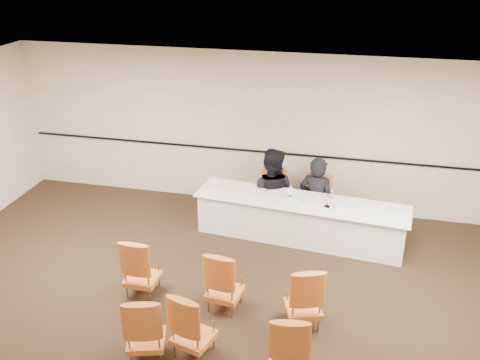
% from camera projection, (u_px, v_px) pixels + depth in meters
% --- Properties ---
extents(floor, '(10.00, 10.00, 0.00)m').
position_uv_depth(floor, '(214.00, 334.00, 7.16)').
color(floor, black).
rests_on(floor, ground).
extents(ceiling, '(10.00, 10.00, 0.00)m').
position_uv_depth(ceiling, '(208.00, 120.00, 5.92)').
color(ceiling, white).
rests_on(ceiling, ground).
extents(wall_back, '(10.00, 0.04, 3.00)m').
position_uv_depth(wall_back, '(269.00, 132.00, 10.08)').
color(wall_back, beige).
rests_on(wall_back, ground).
extents(wall_rail, '(9.80, 0.04, 0.03)m').
position_uv_depth(wall_rail, '(268.00, 152.00, 10.21)').
color(wall_rail, black).
rests_on(wall_rail, wall_back).
extents(panel_table, '(3.73, 1.22, 0.73)m').
position_uv_depth(panel_table, '(300.00, 220.00, 9.30)').
color(panel_table, white).
rests_on(panel_table, ground).
extents(panelist_main, '(0.74, 0.58, 1.80)m').
position_uv_depth(panelist_main, '(316.00, 203.00, 9.69)').
color(panelist_main, black).
rests_on(panelist_main, ground).
extents(panelist_main_chair, '(0.55, 0.55, 0.95)m').
position_uv_depth(panelist_main_chair, '(316.00, 202.00, 9.68)').
color(panelist_main_chair, '#CE5125').
rests_on(panelist_main_chair, ground).
extents(panelist_second, '(0.98, 0.79, 1.92)m').
position_uv_depth(panelist_second, '(271.00, 197.00, 9.94)').
color(panelist_second, black).
rests_on(panelist_second, ground).
extents(panelist_second_chair, '(0.55, 0.55, 0.95)m').
position_uv_depth(panelist_second_chair, '(271.00, 195.00, 9.93)').
color(panelist_second_chair, '#CE5125').
rests_on(panelist_second_chair, ground).
extents(papers, '(0.36, 0.31, 0.00)m').
position_uv_depth(papers, '(323.00, 205.00, 9.00)').
color(papers, white).
rests_on(papers, panel_table).
extents(microphone, '(0.16, 0.22, 0.28)m').
position_uv_depth(microphone, '(328.00, 200.00, 8.87)').
color(microphone, black).
rests_on(microphone, panel_table).
extents(water_bottle, '(0.10, 0.10, 0.24)m').
position_uv_depth(water_bottle, '(291.00, 193.00, 9.15)').
color(water_bottle, '#17827B').
rests_on(water_bottle, panel_table).
extents(drinking_glass, '(0.07, 0.07, 0.10)m').
position_uv_depth(drinking_glass, '(307.00, 201.00, 9.04)').
color(drinking_glass, silver).
rests_on(drinking_glass, panel_table).
extents(coffee_cup, '(0.12, 0.12, 0.14)m').
position_uv_depth(coffee_cup, '(337.00, 205.00, 8.85)').
color(coffee_cup, white).
rests_on(coffee_cup, panel_table).
extents(aud_chair_front_left, '(0.51, 0.51, 0.95)m').
position_uv_depth(aud_chair_front_left, '(141.00, 266.00, 7.80)').
color(aud_chair_front_left, '#CE5125').
rests_on(aud_chair_front_left, ground).
extents(aud_chair_front_mid, '(0.56, 0.56, 0.95)m').
position_uv_depth(aud_chair_front_mid, '(225.00, 279.00, 7.49)').
color(aud_chair_front_mid, '#CE5125').
rests_on(aud_chair_front_mid, ground).
extents(aud_chair_front_right, '(0.64, 0.64, 0.95)m').
position_uv_depth(aud_chair_front_right, '(304.00, 295.00, 7.16)').
color(aud_chair_front_right, '#CE5125').
rests_on(aud_chair_front_right, ground).
extents(aud_chair_back_left, '(0.62, 0.62, 0.95)m').
position_uv_depth(aud_chair_back_left, '(145.00, 326.00, 6.59)').
color(aud_chair_back_left, '#CE5125').
rests_on(aud_chair_back_left, ground).
extents(aud_chair_back_mid, '(0.62, 0.62, 0.95)m').
position_uv_depth(aud_chair_back_mid, '(193.00, 323.00, 6.64)').
color(aud_chair_back_mid, '#CE5125').
rests_on(aud_chair_back_mid, ground).
extents(aud_chair_back_right, '(0.57, 0.57, 0.95)m').
position_uv_depth(aud_chair_back_right, '(289.00, 344.00, 6.30)').
color(aud_chair_back_right, '#CE5125').
rests_on(aud_chair_back_right, ground).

